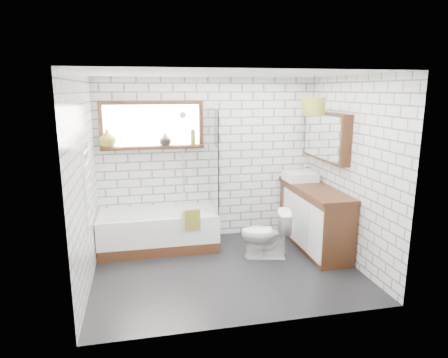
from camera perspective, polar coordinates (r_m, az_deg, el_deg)
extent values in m
cube|color=black|center=(5.40, 0.33, -12.80)|extent=(3.40, 2.60, 0.01)
cube|color=white|center=(4.88, 0.37, 14.85)|extent=(3.40, 2.60, 0.01)
cube|color=white|center=(6.25, -2.23, 2.82)|extent=(3.40, 0.01, 2.50)
cube|color=white|center=(3.77, 4.63, -3.84)|extent=(3.40, 0.01, 2.50)
cube|color=white|center=(4.93, -19.40, -0.59)|extent=(0.01, 2.60, 2.50)
cube|color=white|center=(5.61, 17.63, 1.08)|extent=(0.01, 2.60, 2.50)
cube|color=black|center=(6.05, -10.22, 7.55)|extent=(1.52, 0.16, 0.68)
cube|color=white|center=(4.93, -18.84, -1.14)|extent=(0.06, 0.52, 1.00)
cube|color=black|center=(6.03, 14.37, 5.91)|extent=(0.16, 1.20, 0.70)
cylinder|color=silver|center=(6.14, -5.85, 3.52)|extent=(0.02, 0.02, 1.30)
cube|color=white|center=(6.04, -9.35, -7.24)|extent=(1.72, 0.76, 0.56)
cube|color=white|center=(5.87, -1.50, 2.73)|extent=(0.02, 0.72, 1.50)
cube|color=olive|center=(5.64, -4.53, -5.80)|extent=(0.22, 0.06, 0.30)
cube|color=tan|center=(5.63, -4.94, -5.82)|extent=(0.22, 0.05, 0.29)
cube|color=black|center=(6.09, 12.73, -5.37)|extent=(0.52, 1.63, 0.93)
cube|color=white|center=(6.32, 10.82, 0.37)|extent=(0.46, 0.41, 0.14)
cylinder|color=silver|center=(6.37, 12.18, 0.99)|extent=(0.04, 0.04, 0.16)
imported|color=white|center=(5.66, 5.95, -7.81)|extent=(0.53, 0.75, 0.69)
imported|color=olive|center=(6.05, -16.32, 5.44)|extent=(0.28, 0.28, 0.26)
imported|color=black|center=(6.05, -8.39, 5.49)|extent=(0.23, 0.23, 0.19)
cylinder|color=olive|center=(6.09, -4.46, 5.82)|extent=(0.08, 0.08, 0.23)
cylinder|color=olive|center=(5.53, 12.62, 10.10)|extent=(0.31, 0.31, 0.23)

